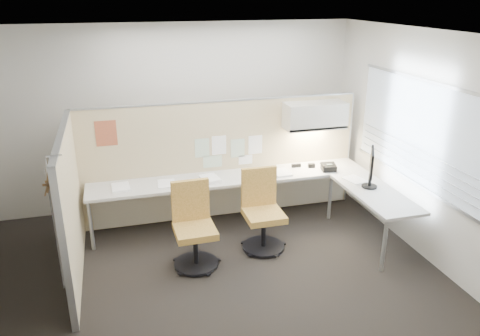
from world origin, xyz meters
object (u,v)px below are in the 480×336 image
object	(u,v)px
desk	(256,186)
chair_right	(262,213)
chair_left	(194,228)
phone	(328,167)
monitor	(371,166)

from	to	relation	value
desk	chair_right	world-z (taller)	chair_right
chair_left	chair_right	world-z (taller)	chair_right
desk	phone	world-z (taller)	phone
chair_left	chair_right	xyz separation A→B (m)	(0.94, 0.17, 0.00)
phone	desk	bearing A→B (deg)	-170.80
desk	chair_right	distance (m)	0.63
chair_right	phone	distance (m)	1.39
chair_right	phone	world-z (taller)	chair_right
chair_right	monitor	xyz separation A→B (m)	(1.48, -0.11, 0.54)
desk	chair_left	size ratio (longest dim) A/B	3.83
monitor	chair_right	bearing A→B (deg)	115.66
desk	phone	size ratio (longest dim) A/B	16.99
monitor	phone	xyz separation A→B (m)	(-0.26, 0.72, -0.25)
desk	phone	distance (m)	1.12
monitor	desk	bearing A→B (deg)	92.12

